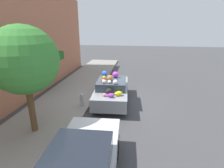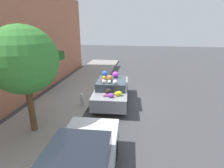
{
  "view_description": "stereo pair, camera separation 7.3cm",
  "coord_description": "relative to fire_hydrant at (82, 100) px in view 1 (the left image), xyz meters",
  "views": [
    {
      "loc": [
        -9.05,
        -1.33,
        4.13
      ],
      "look_at": [
        0.0,
        0.02,
        1.08
      ],
      "focal_mm": 28.0,
      "sensor_mm": 36.0,
      "label": 1
    },
    {
      "loc": [
        -9.04,
        -1.4,
        4.13
      ],
      "look_at": [
        0.0,
        0.02,
        1.08
      ],
      "focal_mm": 28.0,
      "sensor_mm": 36.0,
      "label": 2
    }
  ],
  "objects": [
    {
      "name": "fire_hydrant",
      "position": [
        0.0,
        0.0,
        0.0
      ],
      "size": [
        0.2,
        0.2,
        0.7
      ],
      "color": "#B2B2B7",
      "rests_on": "sidewalk_curb"
    },
    {
      "name": "ground_plane",
      "position": [
        1.02,
        -1.46,
        -0.48
      ],
      "size": [
        60.0,
        60.0,
        0.0
      ],
      "primitive_type": "plane",
      "color": "#424244"
    },
    {
      "name": "building_facade",
      "position": [
        1.08,
        3.46,
        2.71
      ],
      "size": [
        18.0,
        1.2,
        6.47
      ],
      "color": "#B26B4C",
      "rests_on": "ground"
    },
    {
      "name": "sidewalk_curb",
      "position": [
        1.02,
        1.24,
        -0.41
      ],
      "size": [
        24.0,
        3.2,
        0.13
      ],
      "color": "gray",
      "rests_on": "ground"
    },
    {
      "name": "street_tree",
      "position": [
        -2.45,
        1.19,
        2.49
      ],
      "size": [
        2.46,
        2.46,
        4.08
      ],
      "color": "brown",
      "rests_on": "sidewalk_curb"
    },
    {
      "name": "art_car",
      "position": [
        0.98,
        -1.44,
        0.26
      ],
      "size": [
        4.15,
        1.96,
        1.71
      ],
      "rotation": [
        0.0,
        0.0,
        0.06
      ],
      "color": "gray",
      "rests_on": "ground"
    }
  ]
}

